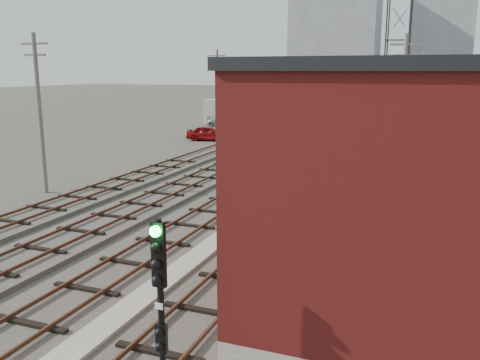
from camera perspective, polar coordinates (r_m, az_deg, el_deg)
The scene contains 23 objects.
ground at distance 63.68m, azimuth 13.48°, elevation 5.61°, with size 320.00×320.00×0.00m, color #282621.
track_right at distance 42.71m, azimuth 12.93°, elevation 2.66°, with size 3.20×90.00×0.39m.
track_mid_right at distance 43.44m, azimuth 7.70°, elevation 3.02°, with size 3.20×90.00×0.39m.
track_mid_left at distance 44.52m, azimuth 2.68°, elevation 3.34°, with size 3.20×90.00×0.39m.
track_left at distance 45.92m, azimuth -2.06°, elevation 3.62°, with size 3.20×90.00×0.39m.
platform_curb at distance 19.73m, azimuth -3.87°, elevation -8.13°, with size 0.90×28.00×0.26m, color gray.
brick_building at distance 15.14m, azimuth 17.26°, elevation -1.14°, with size 6.54×12.20×7.22m.
lattice_tower at distance 37.85m, azimuth 17.16°, elevation 12.49°, with size 1.60×1.60×15.00m.
utility_pole_left_a at distance 30.94m, azimuth -21.58°, elevation 7.34°, with size 1.80×0.24×9.00m.
utility_pole_left_b at distance 52.15m, azimuth -2.55°, elevation 9.83°, with size 1.80×0.24×9.00m.
utility_pole_left_c at distance 75.71m, azimuth 5.17°, elevation 10.54°, with size 1.80×0.24×9.00m.
utility_pole_right_a at distance 30.87m, azimuth 17.73°, elevation 7.60°, with size 1.80×0.24×9.00m.
utility_pole_right_b at distance 60.81m, azimuth 19.60°, elevation 9.49°, with size 1.80×0.24×9.00m.
apartment_left at distance 140.47m, azimuth 10.62°, elevation 15.32°, with size 22.00×14.00×30.00m, color gray.
apartment_right at distance 152.86m, azimuth 21.58°, elevation 13.68°, with size 16.00×12.00×26.00m, color gray.
shed_left at distance 67.52m, azimuth -0.13°, elevation 7.67°, with size 8.00×5.00×3.20m, color gray.
shed_right at distance 72.91m, azimuth 21.73°, elevation 7.47°, with size 6.00×6.00×4.00m, color gray.
signal_mast at distance 10.15m, azimuth -8.95°, elevation -13.80°, with size 0.40×0.42×4.30m.
switch_stand at distance 37.91m, azimuth -1.30°, elevation 2.53°, with size 0.34×0.34×1.25m.
site_trailer at distance 55.99m, azimuth 1.42°, elevation 6.38°, with size 6.46×4.11×2.52m.
car_red at distance 51.52m, azimuth -3.60°, elevation 5.26°, with size 1.75×4.35×1.48m, color maroon.
car_silver at distance 56.06m, azimuth 0.64°, elevation 5.78°, with size 1.42×4.07×1.34m, color #A9AAB1.
car_grey at distance 64.42m, azimuth -2.01°, elevation 6.55°, with size 1.69×4.16×1.21m, color gray.
Camera 1 is at (8.37, -2.74, 6.99)m, focal length 38.00 mm.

